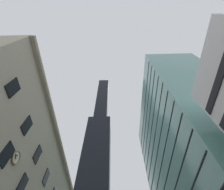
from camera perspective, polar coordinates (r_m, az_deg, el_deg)
The scene contains 2 objects.
dark_skyscraper at distance 120.57m, azimuth -6.04°, elevation -26.03°, with size 28.25×28.25×228.03m.
glass_office_midrise at distance 49.10m, azimuth 26.61°, elevation -20.05°, with size 16.63×39.25×58.99m.
Camera 1 is at (-0.60, -9.21, 1.95)m, focal length 25.65 mm.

